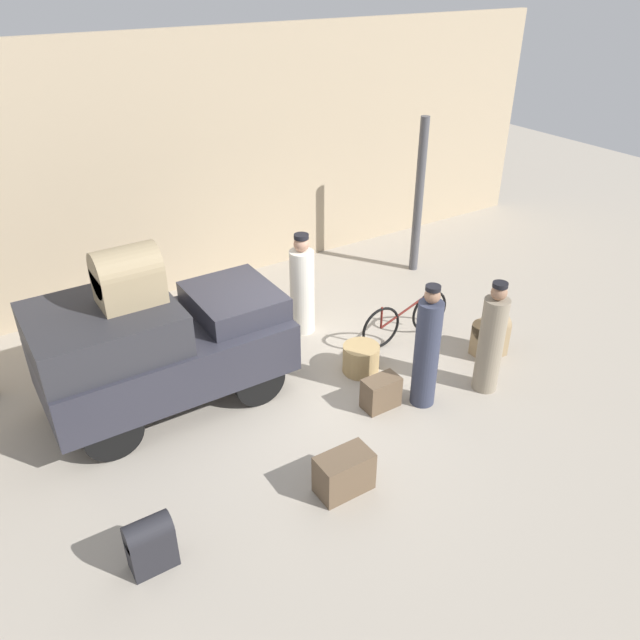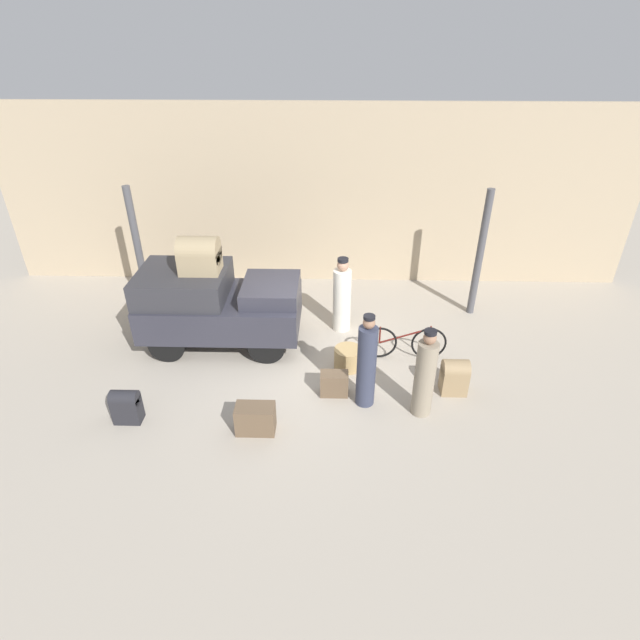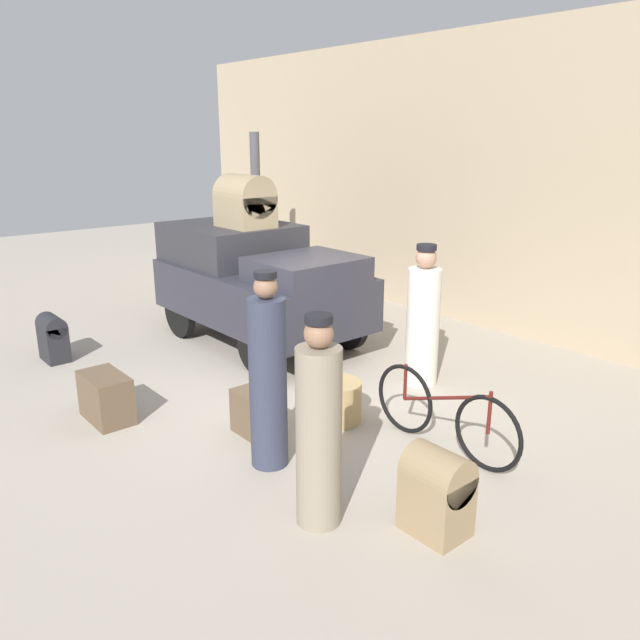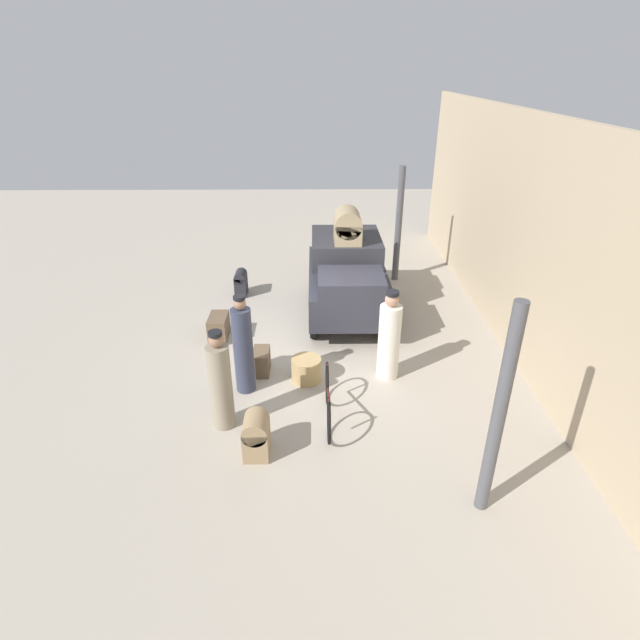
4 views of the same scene
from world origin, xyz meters
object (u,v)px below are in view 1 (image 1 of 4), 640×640
(trunk_large_brown, at_px, (150,542))
(trunk_wicker_pale, at_px, (344,473))
(porter_carrying_trunk, at_px, (302,288))
(suitcase_tan_flat, at_px, (381,393))
(bicycle, at_px, (406,319))
(porter_lifting_near_truck, at_px, (491,342))
(trunk_umber_medium, at_px, (491,335))
(trunk_on_truck_roof, at_px, (128,276))
(wicker_basket, at_px, (361,359))
(porter_standing_middle, at_px, (427,351))
(truck, at_px, (157,345))

(trunk_large_brown, bearing_deg, trunk_wicker_pale, -4.65)
(porter_carrying_trunk, distance_m, suitcase_tan_flat, 2.43)
(bicycle, relative_size, porter_lifting_near_truck, 1.01)
(bicycle, height_order, porter_lifting_near_truck, porter_lifting_near_truck)
(trunk_umber_medium, distance_m, trunk_on_truck_roof, 5.49)
(wicker_basket, bearing_deg, porter_lifting_near_truck, -45.79)
(porter_standing_middle, height_order, porter_lifting_near_truck, porter_standing_middle)
(trunk_wicker_pale, xyz_separation_m, suitcase_tan_flat, (1.33, 1.03, -0.03))
(porter_standing_middle, bearing_deg, porter_lifting_near_truck, -13.30)
(suitcase_tan_flat, height_order, trunk_on_truck_roof, trunk_on_truck_roof)
(truck, distance_m, trunk_on_truck_roof, 1.11)
(porter_standing_middle, bearing_deg, bicycle, 59.05)
(porter_standing_middle, bearing_deg, wicker_basket, 104.99)
(suitcase_tan_flat, bearing_deg, wicker_basket, 72.25)
(wicker_basket, height_order, trunk_wicker_pale, trunk_wicker_pale)
(trunk_wicker_pale, distance_m, suitcase_tan_flat, 1.68)
(wicker_basket, distance_m, porter_carrying_trunk, 1.62)
(bicycle, xyz_separation_m, trunk_on_truck_roof, (-4.16, 0.54, 1.66))
(truck, height_order, bicycle, truck)
(porter_carrying_trunk, bearing_deg, suitcase_tan_flat, -93.80)
(trunk_large_brown, height_order, suitcase_tan_flat, trunk_large_brown)
(bicycle, relative_size, porter_carrying_trunk, 1.00)
(porter_lifting_near_truck, bearing_deg, trunk_large_brown, -175.81)
(bicycle, xyz_separation_m, trunk_large_brown, (-5.03, -2.06, -0.03))
(porter_lifting_near_truck, bearing_deg, wicker_basket, 134.21)
(porter_carrying_trunk, height_order, trunk_on_truck_roof, trunk_on_truck_roof)
(porter_lifting_near_truck, bearing_deg, trunk_wicker_pale, -168.98)
(trunk_large_brown, bearing_deg, wicker_basket, 23.66)
(wicker_basket, xyz_separation_m, trunk_large_brown, (-3.87, -1.69, 0.12))
(wicker_basket, height_order, trunk_on_truck_roof, trunk_on_truck_roof)
(trunk_wicker_pale, distance_m, trunk_umber_medium, 3.76)
(porter_standing_middle, relative_size, porter_lifting_near_truck, 1.07)
(porter_lifting_near_truck, bearing_deg, trunk_on_truck_roof, 152.59)
(trunk_wicker_pale, xyz_separation_m, trunk_umber_medium, (3.58, 1.16, 0.11))
(bicycle, xyz_separation_m, trunk_wicker_pale, (-2.76, -2.25, -0.12))
(truck, bearing_deg, porter_carrying_trunk, 12.82)
(wicker_basket, bearing_deg, bicycle, 17.57)
(trunk_wicker_pale, bearing_deg, wicker_basket, 49.51)
(wicker_basket, distance_m, trunk_wicker_pale, 2.47)
(bicycle, bearing_deg, porter_carrying_trunk, 138.11)
(porter_standing_middle, distance_m, suitcase_tan_flat, 0.87)
(wicker_basket, bearing_deg, suitcase_tan_flat, -107.75)
(porter_standing_middle, relative_size, trunk_large_brown, 2.88)
(trunk_large_brown, bearing_deg, porter_carrying_trunk, 40.50)
(trunk_large_brown, bearing_deg, porter_standing_middle, 8.37)
(wicker_basket, relative_size, porter_standing_middle, 0.30)
(porter_carrying_trunk, distance_m, trunk_umber_medium, 3.08)
(porter_carrying_trunk, distance_m, trunk_large_brown, 4.96)
(trunk_wicker_pale, height_order, trunk_large_brown, trunk_large_brown)
(porter_standing_middle, bearing_deg, trunk_on_truck_roof, 148.88)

